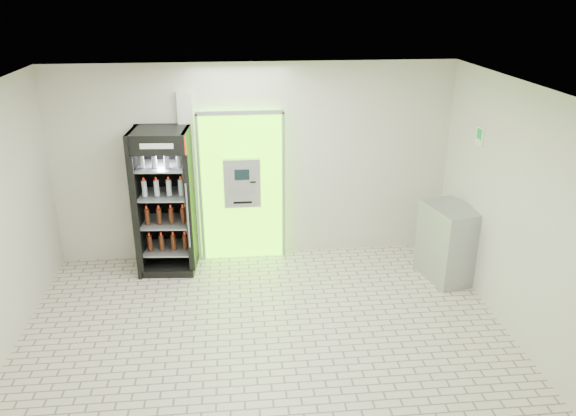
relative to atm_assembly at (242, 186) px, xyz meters
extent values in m
plane|color=beige|center=(0.20, -2.41, -1.17)|extent=(6.00, 6.00, 0.00)
plane|color=silver|center=(0.20, 0.09, 0.33)|extent=(6.00, 0.00, 6.00)
plane|color=silver|center=(0.20, -4.91, 0.33)|extent=(6.00, 0.00, 6.00)
plane|color=silver|center=(3.20, -2.41, 0.33)|extent=(0.00, 5.00, 5.00)
plane|color=white|center=(0.20, -2.41, 1.83)|extent=(6.00, 6.00, 0.00)
cube|color=#64FF07|center=(0.00, 0.02, -0.02)|extent=(1.20, 0.12, 2.30)
cube|color=gray|center=(0.00, -0.05, 1.13)|extent=(1.28, 0.04, 0.06)
cube|color=gray|center=(-0.63, -0.05, -0.02)|extent=(0.04, 0.04, 2.30)
cube|color=gray|center=(0.63, -0.05, -0.02)|extent=(0.04, 0.04, 2.30)
cube|color=black|center=(0.10, -0.04, -0.67)|extent=(0.62, 0.01, 0.67)
cube|color=black|center=(-0.34, -0.04, 0.81)|extent=(0.22, 0.01, 0.18)
cube|color=#989B9F|center=(0.00, -0.09, 0.08)|extent=(0.55, 0.12, 0.75)
cube|color=black|center=(0.00, -0.16, 0.23)|extent=(0.22, 0.01, 0.16)
cube|color=gray|center=(0.00, -0.16, -0.05)|extent=(0.16, 0.01, 0.12)
cube|color=black|center=(0.16, -0.16, 0.11)|extent=(0.09, 0.01, 0.02)
cube|color=black|center=(0.00, -0.16, -0.21)|extent=(0.28, 0.01, 0.03)
cube|color=silver|center=(-0.78, 0.04, 0.13)|extent=(0.22, 0.10, 2.60)
cube|color=#193FB2|center=(-0.78, -0.02, 0.48)|extent=(0.09, 0.01, 0.06)
cube|color=red|center=(-0.78, -0.02, 0.35)|extent=(0.09, 0.01, 0.06)
cube|color=yellow|center=(-0.78, -0.02, 0.22)|extent=(0.09, 0.01, 0.06)
cube|color=orange|center=(-0.78, -0.02, 0.09)|extent=(0.09, 0.01, 0.06)
cube|color=red|center=(-0.78, -0.02, -0.04)|extent=(0.09, 0.01, 0.06)
cube|color=black|center=(-1.13, -0.29, -0.10)|extent=(0.86, 0.79, 2.14)
cube|color=black|center=(-1.13, 0.05, -0.10)|extent=(0.81, 0.12, 2.14)
cube|color=red|center=(-1.13, -0.65, 0.83)|extent=(0.79, 0.07, 0.26)
cube|color=white|center=(-1.13, -0.65, 0.83)|extent=(0.45, 0.04, 0.07)
cube|color=black|center=(-1.13, -0.29, -1.12)|extent=(0.86, 0.79, 0.11)
cylinder|color=gray|center=(-0.79, -0.67, -0.19)|extent=(0.03, 0.03, 0.96)
cube|color=gray|center=(-1.13, -0.29, -0.85)|extent=(0.72, 0.67, 0.02)
cube|color=gray|center=(-1.13, -0.29, -0.42)|extent=(0.72, 0.67, 0.02)
cube|color=gray|center=(-1.13, -0.29, 0.01)|extent=(0.72, 0.67, 0.02)
cube|color=gray|center=(-1.13, -0.29, 0.44)|extent=(0.72, 0.67, 0.02)
cube|color=#989B9F|center=(2.91, -1.01, -0.62)|extent=(0.72, 0.93, 1.11)
cube|color=gray|center=(2.63, -1.01, -0.56)|extent=(0.18, 0.80, 0.01)
cube|color=white|center=(3.19, -1.01, 0.95)|extent=(0.02, 0.22, 0.26)
cube|color=#0C8924|center=(3.18, -1.01, 0.98)|extent=(0.00, 0.14, 0.14)
camera|label=1|loc=(-0.11, -8.06, 2.83)|focal=35.00mm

